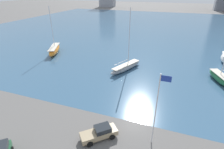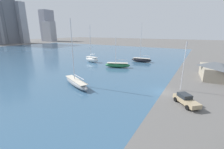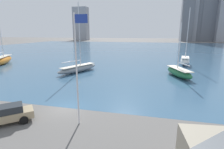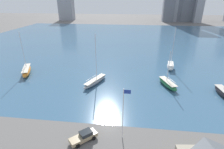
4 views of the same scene
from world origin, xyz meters
The scene contains 9 objects.
ground_plane centered at (0.00, 0.00, 0.00)m, with size 500.00×500.00×0.00m, color #605E5B.
harbor_water centered at (0.00, 70.00, 0.00)m, with size 180.00×140.00×0.00m.
flag_pole centered at (3.04, -2.97, 5.50)m, with size 1.24×0.14×10.04m.
distant_city_skyline centered at (49.99, 171.53, 24.97)m, with size 191.70×23.43×65.73m.
sailboat_green centered at (14.55, 18.49, 0.89)m, with size 5.25×8.88×10.26m.
sailboat_white centered at (17.76, 32.05, 1.18)m, with size 3.26×6.86×14.46m.
sailboat_orange centered at (-30.46, 22.23, 1.12)m, with size 6.42×10.61×13.66m.
sailboat_gray centered at (-6.32, 17.74, 0.85)m, with size 6.17×10.67×14.50m.
parked_pickup_tan centered at (-3.72, -4.51, 0.88)m, with size 4.85×4.66×1.76m.
Camera 3 is at (9.49, -16.89, 8.46)m, focal length 28.00 mm.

